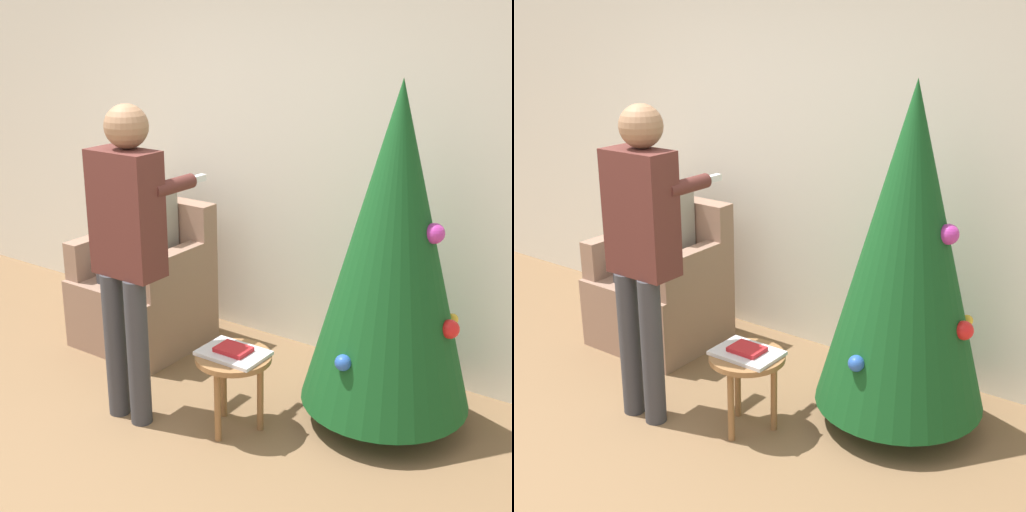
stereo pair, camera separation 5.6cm
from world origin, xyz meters
TOP-DOWN VIEW (x-y plane):
  - ground_plane at (0.00, 0.00)m, footprint 14.00×14.00m
  - wall_back at (0.00, 2.23)m, footprint 8.00×0.06m
  - christmas_tree at (1.09, 1.61)m, footprint 0.92×0.92m
  - armchair at (-0.72, 1.63)m, footprint 0.78×0.71m
  - person_seated at (-0.72, 1.61)m, footprint 0.36×0.46m
  - person_standing at (-0.10, 0.88)m, footprint 0.40×0.57m
  - side_stool at (0.45, 1.06)m, footprint 0.41×0.41m
  - laptop at (0.45, 1.06)m, footprint 0.35×0.25m
  - book at (0.45, 1.06)m, footprint 0.18×0.13m

SIDE VIEW (x-z plane):
  - ground_plane at x=0.00m, z-range 0.00..0.00m
  - armchair at x=-0.72m, z-range -0.13..0.84m
  - side_stool at x=0.45m, z-range 0.16..0.60m
  - laptop at x=0.45m, z-range 0.45..0.47m
  - book at x=0.45m, z-range 0.47..0.49m
  - person_seated at x=-0.72m, z-range 0.07..1.37m
  - christmas_tree at x=1.09m, z-range 0.07..1.95m
  - person_standing at x=-0.10m, z-range 0.17..1.92m
  - wall_back at x=0.00m, z-range 0.00..2.70m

